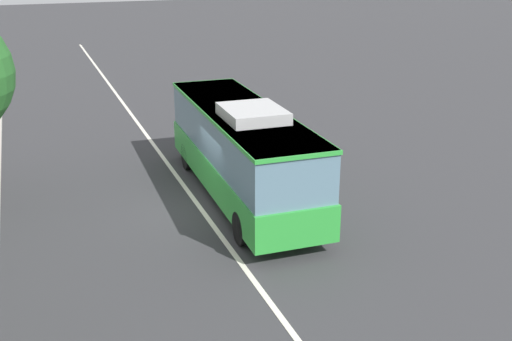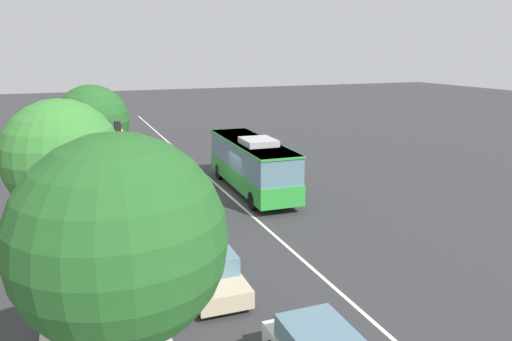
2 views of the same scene
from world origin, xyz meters
The scene contains 10 objects.
ground_plane centered at (0.00, 0.00, 0.00)m, with size 160.00×160.00×0.00m, color #333335.
sidewalk_kerb centered at (0.00, 8.04, 0.07)m, with size 80.00×3.67×0.14m, color #B2ADA3.
lane_centre_line centered at (0.00, 0.00, 0.01)m, with size 76.00×0.16×0.01m, color silver.
transit_bus centered at (0.49, -1.62, 1.81)m, with size 10.07×2.78×3.46m.
sedan_beige centered at (-10.54, 4.22, 0.72)m, with size 4.53×1.88×1.46m.
traffic_light_near_corner centered at (11.98, 6.54, 3.56)m, with size 0.34×0.62×5.20m.
traffic_light_mid_block centered at (-2.49, 6.49, 3.56)m, with size 0.34×0.62×5.20m.
street_tree_kerbside_left centered at (2.82, 7.23, 4.46)m, with size 4.14×4.14×6.54m.
street_tree_kerbside_centre centered at (-16.66, 7.74, 4.71)m, with size 4.39×4.39×6.92m.
street_tree_kerbside_right centered at (-7.25, 8.84, 4.57)m, with size 4.33×4.33×6.75m.
Camera 2 is at (-26.08, 8.47, 8.44)m, focal length 33.78 mm.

